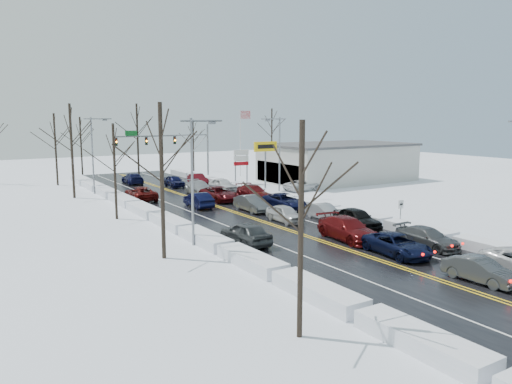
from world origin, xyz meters
TOP-DOWN VIEW (x-y plane):
  - ground at (0.00, 0.00)m, footprint 160.00×160.00m
  - road_surface at (0.00, 2.00)m, footprint 14.00×84.00m
  - snow_bank_left at (-7.60, 2.00)m, footprint 1.62×72.00m
  - snow_bank_right at (7.60, 2.00)m, footprint 1.62×72.00m
  - traffic_signal_mast at (3.45, 27.99)m, footprint 13.28×0.39m
  - tires_plus_sign at (10.50, 15.99)m, footprint 3.20×0.34m
  - used_vehicles_sign at (10.50, 22.00)m, footprint 2.20×0.22m
  - speed_limit_sign at (8.20, -8.00)m, footprint 0.55×0.09m
  - flagpole at (15.17, 30.00)m, footprint 1.87×1.20m
  - dealership_building at (23.98, 18.00)m, footprint 20.40×12.40m
  - streetlight_ne at (8.30, 10.00)m, footprint 3.20×0.25m
  - streetlight_sw at (-8.30, -4.00)m, footprint 3.20×0.25m
  - streetlight_nw at (-8.30, 24.00)m, footprint 3.20×0.25m
  - tree_left_a at (-11.00, -20.00)m, footprint 3.60×3.60m
  - tree_left_b at (-11.50, -6.00)m, footprint 4.00×4.00m
  - tree_left_c at (-10.50, 8.00)m, footprint 3.40×3.40m
  - tree_left_d at (-11.20, 22.00)m, footprint 4.20×4.20m
  - tree_left_e at (-10.80, 34.00)m, footprint 3.80×3.80m
  - tree_far_b at (-6.00, 41.00)m, footprint 3.60×3.60m
  - tree_far_c at (2.00, 39.00)m, footprint 4.40×4.40m
  - tree_far_d at (12.00, 40.50)m, footprint 3.40×3.40m
  - tree_far_e at (28.00, 41.00)m, footprint 4.20×4.20m
  - queued_car_1 at (1.66, -19.72)m, footprint 1.62×4.21m
  - queued_car_2 at (1.87, -13.49)m, footprint 2.88×5.37m
  - queued_car_3 at (1.92, -8.64)m, footprint 2.84×5.93m
  - queued_car_4 at (1.62, -0.96)m, footprint 1.79×4.30m
  - queued_car_5 at (1.68, 4.76)m, footprint 1.68×4.66m
  - queued_car_6 at (1.80, 11.69)m, footprint 2.74×5.61m
  - queued_car_7 at (1.80, 16.81)m, footprint 2.57×5.63m
  - queued_car_8 at (1.82, 24.37)m, footprint 1.89×4.42m
  - queued_car_11 at (5.14, -13.24)m, footprint 2.13×4.93m
  - queued_car_12 at (5.16, -6.13)m, footprint 2.49×5.10m
  - queued_car_13 at (5.17, -1.97)m, footprint 1.74×4.29m
  - queued_car_14 at (5.21, 4.28)m, footprint 2.49×5.38m
  - queued_car_15 at (5.33, 10.37)m, footprint 2.67×5.67m
  - queued_car_16 at (5.37, 17.66)m, footprint 2.01×4.76m
  - queued_car_17 at (5.40, 24.87)m, footprint 1.76×4.43m
  - oncoming_car_0 at (-1.78, 9.40)m, footprint 1.80×4.67m
  - oncoming_car_1 at (-5.34, 16.57)m, footprint 2.79×5.62m
  - oncoming_car_2 at (-1.87, 30.08)m, footprint 2.31×5.16m
  - oncoming_car_3 at (-5.20, -5.72)m, footprint 2.07×4.91m
  - parked_car_0 at (13.91, 12.82)m, footprint 4.95×2.46m
  - parked_car_1 at (17.16, 17.49)m, footprint 2.47×5.48m
  - parked_car_2 at (15.09, 20.91)m, footprint 2.10×4.38m

SIDE VIEW (x-z plane):
  - ground at x=0.00m, z-range 0.00..0.00m
  - snow_bank_left at x=-7.60m, z-range -0.39..0.39m
  - snow_bank_right at x=7.60m, z-range -0.39..0.39m
  - queued_car_1 at x=1.66m, z-range -0.69..0.69m
  - queued_car_2 at x=1.87m, z-range -0.72..0.72m
  - queued_car_3 at x=1.92m, z-range -0.83..0.83m
  - queued_car_4 at x=1.62m, z-range -0.73..0.73m
  - queued_car_5 at x=1.68m, z-range -0.76..0.76m
  - queued_car_6 at x=1.80m, z-range -0.77..0.77m
  - queued_car_7 at x=1.80m, z-range -0.80..0.80m
  - queued_car_8 at x=1.82m, z-range -0.74..0.74m
  - queued_car_11 at x=5.14m, z-range -0.71..0.71m
  - queued_car_12 at x=5.16m, z-range -0.84..0.84m
  - queued_car_13 at x=5.17m, z-range -0.69..0.69m
  - queued_car_14 at x=5.21m, z-range -0.75..0.75m
  - queued_car_15 at x=5.33m, z-range -0.80..0.80m
  - queued_car_16 at x=5.37m, z-range -0.80..0.80m
  - queued_car_17 at x=5.40m, z-range -0.72..0.72m
  - oncoming_car_0 at x=-1.78m, z-range -0.76..0.76m
  - oncoming_car_1 at x=-5.34m, z-range -0.76..0.76m
  - oncoming_car_2 at x=-1.87m, z-range -0.74..0.74m
  - oncoming_car_3 at x=-5.20m, z-range -0.83..0.83m
  - parked_car_0 at x=13.91m, z-range -0.67..0.67m
  - parked_car_1 at x=17.16m, z-range -0.78..0.78m
  - parked_car_2 at x=15.09m, z-range -0.72..0.72m
  - road_surface at x=0.00m, z-range 0.00..0.01m
  - speed_limit_sign at x=8.20m, z-range 0.46..2.81m
  - dealership_building at x=23.98m, z-range 0.01..5.31m
  - used_vehicles_sign at x=10.50m, z-range 0.99..5.64m
  - tires_plus_sign at x=10.50m, z-range 1.99..7.99m
  - streetlight_ne at x=8.30m, z-range 0.81..9.81m
  - streetlight_sw at x=-8.30m, z-range 0.81..9.81m
  - streetlight_nw at x=-8.30m, z-range 0.81..9.81m
  - traffic_signal_mast at x=3.45m, z-range 1.48..9.48m
  - flagpole at x=15.17m, z-range 0.93..10.93m
  - tree_left_c at x=-10.50m, z-range 1.69..10.19m
  - tree_far_d at x=12.00m, z-range 1.69..10.19m
  - tree_left_a at x=-11.00m, z-range 1.79..10.79m
  - tree_far_b at x=-6.00m, z-range 1.79..10.79m
  - tree_left_e at x=-10.80m, z-range 1.89..11.39m
  - tree_left_b at x=-11.50m, z-range 1.99..11.99m
  - tree_left_d at x=-11.20m, z-range 2.08..12.58m
  - tree_far_e at x=28.00m, z-range 2.08..12.58m
  - tree_far_c at x=2.00m, z-range 2.18..13.18m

